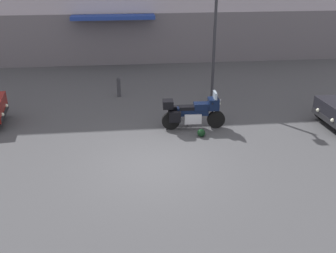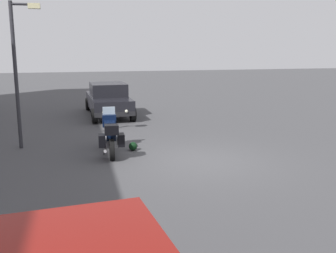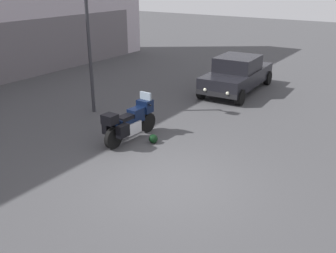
# 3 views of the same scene
# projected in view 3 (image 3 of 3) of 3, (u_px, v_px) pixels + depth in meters

# --- Properties ---
(ground_plane) EXTENTS (80.00, 80.00, 0.00)m
(ground_plane) POSITION_uv_depth(u_px,v_px,m) (171.00, 183.00, 9.47)
(ground_plane) COLOR #424244
(motorcycle) EXTENTS (2.26, 0.77, 1.36)m
(motorcycle) POSITION_uv_depth(u_px,v_px,m) (130.00, 121.00, 11.74)
(motorcycle) COLOR black
(motorcycle) RESTS_ON ground
(helmet) EXTENTS (0.28, 0.28, 0.28)m
(helmet) POSITION_uv_depth(u_px,v_px,m) (153.00, 139.00, 11.69)
(helmet) COLOR black
(helmet) RESTS_ON ground
(car_sedan_far) EXTENTS (4.64, 2.12, 1.56)m
(car_sedan_far) POSITION_uv_depth(u_px,v_px,m) (237.00, 74.00, 16.76)
(car_sedan_far) COLOR black
(car_sedan_far) RESTS_ON ground
(streetlamp_curbside) EXTENTS (0.28, 0.94, 4.69)m
(streetlamp_curbside) POSITION_uv_depth(u_px,v_px,m) (91.00, 35.00, 13.34)
(streetlamp_curbside) COLOR #2D2D33
(streetlamp_curbside) RESTS_ON ground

